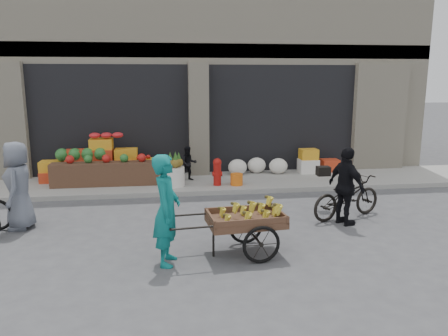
{
  "coord_description": "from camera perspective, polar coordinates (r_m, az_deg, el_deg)",
  "views": [
    {
      "loc": [
        -0.97,
        -7.37,
        2.86
      ],
      "look_at": [
        0.18,
        1.03,
        1.1
      ],
      "focal_mm": 35.0,
      "sensor_mm": 36.0,
      "label": 1
    }
  ],
  "objects": [
    {
      "name": "ground",
      "position": [
        7.96,
        -0.29,
        -9.32
      ],
      "size": [
        80.0,
        80.0,
        0.0
      ],
      "primitive_type": "plane",
      "color": "#424244",
      "rests_on": "ground"
    },
    {
      "name": "sidewalk",
      "position": [
        11.85,
        -2.89,
        -1.95
      ],
      "size": [
        18.0,
        2.2,
        0.12
      ],
      "primitive_type": "cube",
      "color": "gray",
      "rests_on": "ground"
    },
    {
      "name": "building",
      "position": [
        15.44,
        -4.32,
        13.61
      ],
      "size": [
        14.0,
        6.45,
        7.0
      ],
      "color": "beige",
      "rests_on": "ground"
    },
    {
      "name": "fruit_display",
      "position": [
        12.05,
        -14.88,
        0.88
      ],
      "size": [
        3.1,
        1.12,
        1.24
      ],
      "color": "red",
      "rests_on": "sidewalk"
    },
    {
      "name": "pineapple_bin",
      "position": [
        11.25,
        -6.49,
        -1.13
      ],
      "size": [
        0.52,
        0.52,
        0.5
      ],
      "primitive_type": "cylinder",
      "color": "silver",
      "rests_on": "sidewalk"
    },
    {
      "name": "fire_hydrant",
      "position": [
        11.25,
        -0.89,
        -0.36
      ],
      "size": [
        0.22,
        0.22,
        0.71
      ],
      "color": "#A5140F",
      "rests_on": "sidewalk"
    },
    {
      "name": "orange_bucket",
      "position": [
        11.32,
        1.66,
        -1.49
      ],
      "size": [
        0.32,
        0.32,
        0.3
      ],
      "primitive_type": "cylinder",
      "color": "orange",
      "rests_on": "sidewalk"
    },
    {
      "name": "right_bay_goods",
      "position": [
        12.83,
        8.58,
        0.59
      ],
      "size": [
        3.35,
        0.6,
        0.7
      ],
      "color": "silver",
      "rests_on": "sidewalk"
    },
    {
      "name": "seated_person",
      "position": [
        11.81,
        -4.65,
        0.59
      ],
      "size": [
        0.51,
        0.43,
        0.93
      ],
      "primitive_type": "imported",
      "rotation": [
        0.0,
        0.0,
        0.17
      ],
      "color": "black",
      "rests_on": "sidewalk"
    },
    {
      "name": "banana_cart",
      "position": [
        7.15,
        2.48,
        -6.45
      ],
      "size": [
        2.14,
        1.04,
        0.87
      ],
      "rotation": [
        0.0,
        0.0,
        0.1
      ],
      "color": "brown",
      "rests_on": "ground"
    },
    {
      "name": "vendor_woman",
      "position": [
        6.78,
        -7.5,
        -5.47
      ],
      "size": [
        0.52,
        0.69,
        1.74
      ],
      "primitive_type": "imported",
      "rotation": [
        0.0,
        0.0,
        1.4
      ],
      "color": "#0E6C69",
      "rests_on": "ground"
    },
    {
      "name": "vendor_grey",
      "position": [
        9.17,
        -25.28,
        -2.1
      ],
      "size": [
        0.58,
        0.86,
        1.69
      ],
      "primitive_type": "imported",
      "rotation": [
        0.0,
        0.0,
        -1.51
      ],
      "color": "slate",
      "rests_on": "ground"
    },
    {
      "name": "bicycle",
      "position": [
        9.37,
        15.73,
        -3.62
      ],
      "size": [
        1.82,
        1.16,
        0.9
      ],
      "primitive_type": "imported",
      "rotation": [
        0.0,
        0.0,
        1.93
      ],
      "color": "black",
      "rests_on": "ground"
    },
    {
      "name": "cyclist",
      "position": [
        8.86,
        15.67,
        -2.32
      ],
      "size": [
        0.67,
        0.98,
        1.55
      ],
      "primitive_type": "imported",
      "rotation": [
        0.0,
        0.0,
        1.93
      ],
      "color": "black",
      "rests_on": "ground"
    }
  ]
}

